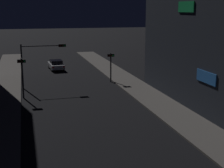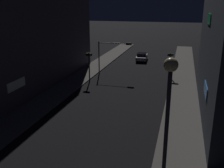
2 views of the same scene
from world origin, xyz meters
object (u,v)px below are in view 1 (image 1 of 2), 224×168
traffic_light_left_kerb (22,70)px  far_car (56,65)px  traffic_light_right_kerb (111,61)px  traffic_light_overhead (40,56)px

traffic_light_left_kerb → far_car: bearing=72.9°
far_car → traffic_light_right_kerb: 11.58m
traffic_light_overhead → traffic_light_left_kerb: bearing=-115.2°
far_car → traffic_light_left_kerb: traffic_light_left_kerb is taller
traffic_light_overhead → traffic_light_right_kerb: (8.21, 0.89, -1.09)m
far_car → traffic_light_right_kerb: traffic_light_right_kerb is taller
traffic_light_right_kerb → traffic_light_left_kerb: bearing=-153.6°
far_car → traffic_light_left_kerb: 15.90m
traffic_light_overhead → traffic_light_right_kerb: bearing=6.2°
traffic_light_left_kerb → traffic_light_right_kerb: bearing=26.4°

